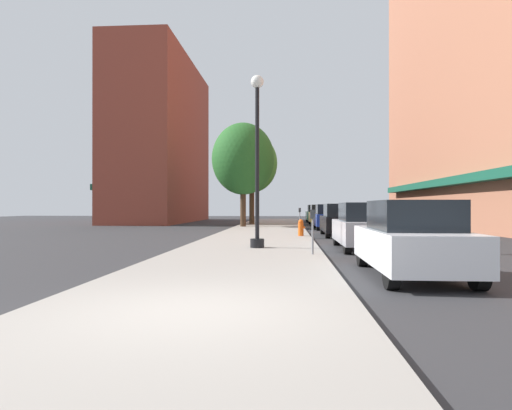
{
  "coord_description": "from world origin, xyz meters",
  "views": [
    {
      "loc": [
        1.32,
        -5.95,
        1.54
      ],
      "look_at": [
        -0.54,
        20.04,
        1.6
      ],
      "focal_mm": 31.3,
      "sensor_mm": 36.0,
      "label": 1
    }
  ],
  "objects_px": {
    "parking_meter_far": "(300,216)",
    "car_blue": "(328,217)",
    "car_green": "(316,214)",
    "parking_meter_near": "(313,226)",
    "car_black": "(340,220)",
    "car_silver": "(364,227)",
    "car_white": "(411,240)",
    "lamppost": "(257,157)",
    "fire_hydrant": "(301,228)",
    "tree_near": "(252,164)",
    "tree_mid": "(243,159)",
    "car_yellow": "(321,215)"
  },
  "relations": [
    {
      "from": "car_green",
      "to": "parking_meter_near",
      "type": "bearing_deg",
      "value": -92.6
    },
    {
      "from": "lamppost",
      "to": "fire_hydrant",
      "type": "xyz_separation_m",
      "value": [
        1.67,
        6.12,
        -2.68
      ]
    },
    {
      "from": "car_blue",
      "to": "car_green",
      "type": "distance_m",
      "value": 13.15
    },
    {
      "from": "fire_hydrant",
      "to": "car_silver",
      "type": "relative_size",
      "value": 0.18
    },
    {
      "from": "tree_near",
      "to": "parking_meter_near",
      "type": "bearing_deg",
      "value": -80.79
    },
    {
      "from": "car_green",
      "to": "tree_near",
      "type": "bearing_deg",
      "value": -125.15
    },
    {
      "from": "car_silver",
      "to": "tree_near",
      "type": "bearing_deg",
      "value": 104.63
    },
    {
      "from": "parking_meter_far",
      "to": "car_blue",
      "type": "height_order",
      "value": "car_blue"
    },
    {
      "from": "car_black",
      "to": "car_silver",
      "type": "bearing_deg",
      "value": -89.04
    },
    {
      "from": "car_white",
      "to": "car_black",
      "type": "relative_size",
      "value": 1.0
    },
    {
      "from": "parking_meter_far",
      "to": "car_black",
      "type": "bearing_deg",
      "value": -66.27
    },
    {
      "from": "car_white",
      "to": "car_green",
      "type": "xyz_separation_m",
      "value": [
        0.0,
        33.0,
        0.0
      ]
    },
    {
      "from": "tree_mid",
      "to": "car_silver",
      "type": "bearing_deg",
      "value": -68.86
    },
    {
      "from": "car_white",
      "to": "car_yellow",
      "type": "relative_size",
      "value": 1.0
    },
    {
      "from": "car_silver",
      "to": "car_green",
      "type": "height_order",
      "value": "same"
    },
    {
      "from": "car_black",
      "to": "parking_meter_near",
      "type": "bearing_deg",
      "value": -100.33
    },
    {
      "from": "car_black",
      "to": "car_yellow",
      "type": "relative_size",
      "value": 1.0
    },
    {
      "from": "parking_meter_far",
      "to": "car_green",
      "type": "relative_size",
      "value": 0.3
    },
    {
      "from": "tree_near",
      "to": "car_black",
      "type": "height_order",
      "value": "tree_near"
    },
    {
      "from": "tree_near",
      "to": "lamppost",
      "type": "bearing_deg",
      "value": -84.85
    },
    {
      "from": "lamppost",
      "to": "car_black",
      "type": "height_order",
      "value": "lamppost"
    },
    {
      "from": "car_green",
      "to": "lamppost",
      "type": "bearing_deg",
      "value": -96.5
    },
    {
      "from": "car_silver",
      "to": "car_yellow",
      "type": "relative_size",
      "value": 1.0
    },
    {
      "from": "fire_hydrant",
      "to": "parking_meter_far",
      "type": "bearing_deg",
      "value": 88.99
    },
    {
      "from": "parking_meter_far",
      "to": "car_blue",
      "type": "relative_size",
      "value": 0.3
    },
    {
      "from": "car_black",
      "to": "car_blue",
      "type": "relative_size",
      "value": 1.0
    },
    {
      "from": "car_blue",
      "to": "car_green",
      "type": "xyz_separation_m",
      "value": [
        0.0,
        13.15,
        0.0
      ]
    },
    {
      "from": "car_blue",
      "to": "car_green",
      "type": "height_order",
      "value": "same"
    },
    {
      "from": "lamppost",
      "to": "parking_meter_far",
      "type": "height_order",
      "value": "lamppost"
    },
    {
      "from": "car_white",
      "to": "car_black",
      "type": "xyz_separation_m",
      "value": [
        0.0,
        13.07,
        0.0
      ]
    },
    {
      "from": "tree_near",
      "to": "tree_mid",
      "type": "bearing_deg",
      "value": -93.27
    },
    {
      "from": "lamppost",
      "to": "tree_near",
      "type": "distance_m",
      "value": 20.33
    },
    {
      "from": "tree_mid",
      "to": "car_green",
      "type": "distance_m",
      "value": 13.89
    },
    {
      "from": "fire_hydrant",
      "to": "car_blue",
      "type": "height_order",
      "value": "car_blue"
    },
    {
      "from": "fire_hydrant",
      "to": "car_green",
      "type": "distance_m",
      "value": 21.69
    },
    {
      "from": "fire_hydrant",
      "to": "parking_meter_far",
      "type": "xyz_separation_m",
      "value": [
        0.11,
        6.1,
        0.43
      ]
    },
    {
      "from": "parking_meter_far",
      "to": "car_yellow",
      "type": "height_order",
      "value": "car_yellow"
    },
    {
      "from": "lamppost",
      "to": "fire_hydrant",
      "type": "bearing_deg",
      "value": 74.79
    },
    {
      "from": "parking_meter_near",
      "to": "car_silver",
      "type": "height_order",
      "value": "car_silver"
    },
    {
      "from": "lamppost",
      "to": "car_silver",
      "type": "bearing_deg",
      "value": 11.59
    },
    {
      "from": "parking_meter_near",
      "to": "tree_near",
      "type": "distance_m",
      "value": 22.8
    },
    {
      "from": "car_silver",
      "to": "car_black",
      "type": "relative_size",
      "value": 1.0
    },
    {
      "from": "lamppost",
      "to": "car_white",
      "type": "relative_size",
      "value": 1.37
    },
    {
      "from": "lamppost",
      "to": "car_white",
      "type": "distance_m",
      "value": 6.89
    },
    {
      "from": "parking_meter_near",
      "to": "car_black",
      "type": "distance_m",
      "value": 9.96
    },
    {
      "from": "tree_mid",
      "to": "car_silver",
      "type": "relative_size",
      "value": 1.68
    },
    {
      "from": "parking_meter_near",
      "to": "parking_meter_far",
      "type": "relative_size",
      "value": 1.0
    },
    {
      "from": "car_blue",
      "to": "parking_meter_far",
      "type": "bearing_deg",
      "value": -130.83
    },
    {
      "from": "car_white",
      "to": "car_yellow",
      "type": "bearing_deg",
      "value": 89.22
    },
    {
      "from": "lamppost",
      "to": "car_silver",
      "type": "xyz_separation_m",
      "value": [
        3.72,
        0.76,
        -2.39
      ]
    }
  ]
}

